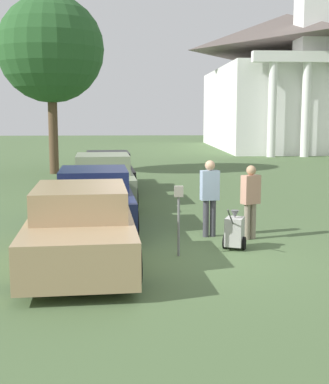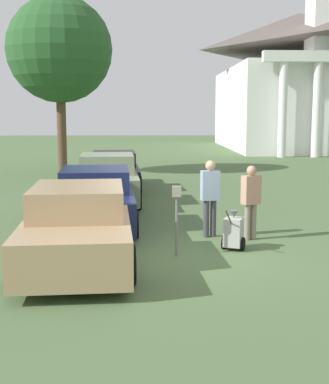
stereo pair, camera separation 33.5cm
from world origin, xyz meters
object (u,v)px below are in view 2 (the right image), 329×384
object	(u,v)px
person_supervisor	(251,198)
equipment_cart	(233,232)
parking_meter	(177,208)
parked_car_black	(114,172)
parked_car_tan	(79,226)
church	(298,79)
person_worker	(210,193)
parked_car_navy	(96,199)
parked_car_sage	(108,180)

from	to	relation	value
person_supervisor	equipment_cart	size ratio (longest dim) A/B	1.71
parking_meter	parked_car_black	bearing A→B (deg)	101.11
parked_car_tan	church	size ratio (longest dim) A/B	0.24
person_worker	person_supervisor	bearing A→B (deg)	151.24
equipment_cart	church	distance (m)	34.85
person_supervisor	parked_car_navy	bearing A→B (deg)	-49.29
parking_meter	person_worker	xyz separation A→B (m)	(0.86, 1.68, 0.04)
person_supervisor	church	xyz separation A→B (m)	(9.73, 31.99, 4.66)
parked_car_tan	parked_car_sage	xyz separation A→B (m)	(-0.00, 7.02, 0.03)
parked_car_navy	person_worker	world-z (taller)	person_worker
parked_car_sage	person_supervisor	xyz separation A→B (m)	(3.69, -5.34, 0.25)
equipment_cart	church	size ratio (longest dim) A/B	0.05
parked_car_tan	parking_meter	bearing A→B (deg)	4.87
parked_car_black	person_supervisor	world-z (taller)	person_supervisor
parked_car_sage	person_supervisor	bearing A→B (deg)	-59.45
parking_meter	equipment_cart	world-z (taller)	parking_meter
parked_car_black	parking_meter	xyz separation A→B (m)	(1.93, -9.81, 0.33)
parked_car_black	parking_meter	distance (m)	10.00
parking_meter	parked_car_tan	bearing A→B (deg)	-171.06
parking_meter	parked_car_sage	bearing A→B (deg)	106.00
parked_car_navy	parked_car_black	world-z (taller)	parked_car_navy
parked_car_navy	parked_car_tan	bearing A→B (deg)	-94.07
person_worker	parked_car_black	bearing A→B (deg)	-81.40
parked_car_navy	parking_meter	xyz separation A→B (m)	(1.93, -2.96, 0.30)
person_supervisor	church	distance (m)	33.76
parked_car_black	equipment_cart	xyz separation A→B (m)	(3.16, -9.33, -0.28)
person_worker	equipment_cart	xyz separation A→B (m)	(0.37, -1.20, -0.65)
parked_car_navy	equipment_cart	distance (m)	4.03
parked_car_navy	parked_car_black	bearing A→B (deg)	85.93
parked_car_tan	parked_car_sage	bearing A→B (deg)	85.93
equipment_cart	church	world-z (taller)	church
parked_car_tan	parking_meter	world-z (taller)	parked_car_tan
person_supervisor	equipment_cart	world-z (taller)	person_supervisor
church	parked_car_black	bearing A→B (deg)	-119.66
parking_meter	church	size ratio (longest dim) A/B	0.07
parked_car_navy	parked_car_black	size ratio (longest dim) A/B	0.93
church	equipment_cart	bearing A→B (deg)	-107.32
parked_car_tan	equipment_cart	bearing A→B (deg)	9.83
person_worker	equipment_cart	size ratio (longest dim) A/B	1.81
parked_car_sage	person_supervisor	distance (m)	6.49
parked_car_tan	parked_car_black	bearing A→B (deg)	85.93
parked_car_sage	parking_meter	bearing A→B (deg)	-78.07
parked_car_sage	church	world-z (taller)	church
parking_meter	church	world-z (taller)	church
parked_car_sage	parking_meter	distance (m)	6.99
parked_car_black	church	world-z (taller)	church
parking_meter	person_worker	distance (m)	1.89
person_worker	parking_meter	bearing A→B (deg)	52.59
parked_car_black	church	bearing A→B (deg)	56.27
parking_meter	person_supervisor	size ratio (longest dim) A/B	0.84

